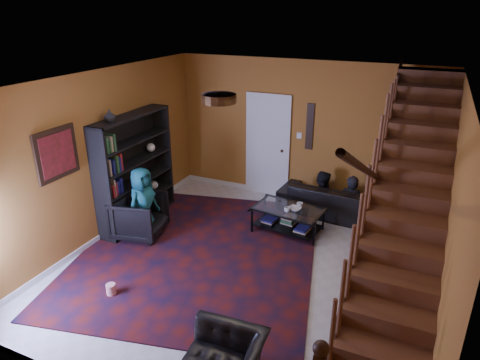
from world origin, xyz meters
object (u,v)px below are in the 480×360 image
Objects in this scene: bookshelf at (136,172)px; sofa at (333,200)px; coffee_table at (288,218)px; armchair_left at (139,216)px.

sofa is at bearing 27.89° from bookshelf.
sofa reaches higher than coffee_table.
armchair_left reaches higher than coffee_table.
bookshelf is at bearing 25.67° from armchair_left.
bookshelf is 0.83m from armchair_left.
coffee_table is at bearing 15.35° from bookshelf.
bookshelf is 1.59× the size of coffee_table.
bookshelf reaches higher than coffee_table.
coffee_table is at bearing -74.69° from armchair_left.
sofa is 1.62× the size of coffee_table.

